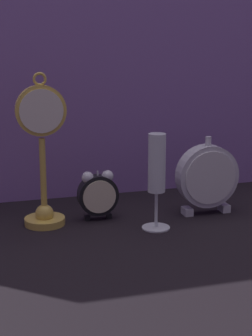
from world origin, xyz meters
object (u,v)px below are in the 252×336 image
pocket_watch_on_stand (43,160)px  mantel_clock_silver (207,177)px  alarm_clock_twin_bell (98,193)px  champagne_flute (157,172)px

pocket_watch_on_stand → mantel_clock_silver: pocket_watch_on_stand is taller
pocket_watch_on_stand → mantel_clock_silver: bearing=-4.4°
alarm_clock_twin_bell → champagne_flute: (0.11, -0.10, 0.07)m
pocket_watch_on_stand → champagne_flute: (0.23, -0.10, -0.02)m
pocket_watch_on_stand → alarm_clock_twin_bell: pocket_watch_on_stand is taller
pocket_watch_on_stand → alarm_clock_twin_bell: (0.12, 0.00, -0.09)m
alarm_clock_twin_bell → mantel_clock_silver: (0.26, -0.03, 0.03)m
pocket_watch_on_stand → mantel_clock_silver: 0.39m
alarm_clock_twin_bell → mantel_clock_silver: 0.26m
mantel_clock_silver → champagne_flute: bearing=-156.5°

